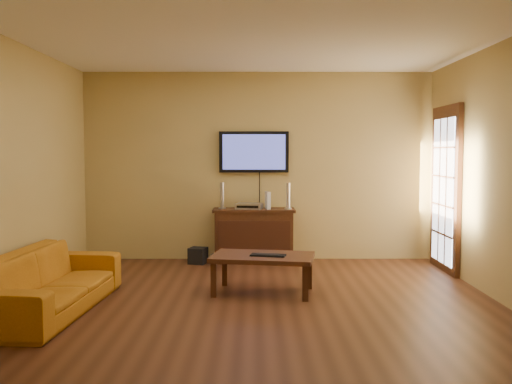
{
  "coord_description": "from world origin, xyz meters",
  "views": [
    {
      "loc": [
        -0.04,
        -5.73,
        1.57
      ],
      "look_at": [
        -0.03,
        0.8,
        1.1
      ],
      "focal_mm": 40.0,
      "sensor_mm": 36.0,
      "label": 1
    }
  ],
  "objects_px": {
    "av_receiver": "(249,206)",
    "bottle": "(213,260)",
    "subwoofer": "(198,256)",
    "media_console": "(254,235)",
    "sofa": "(49,271)",
    "game_console": "(268,200)",
    "coffee_table": "(263,260)",
    "speaker_left": "(222,197)",
    "speaker_right": "(288,197)",
    "television": "(254,152)",
    "keyboard": "(268,255)"
  },
  "relations": [
    {
      "from": "sofa",
      "to": "television",
      "type": "bearing_deg",
      "value": -32.48
    },
    {
      "from": "speaker_right",
      "to": "media_console",
      "type": "bearing_deg",
      "value": 176.13
    },
    {
      "from": "speaker_right",
      "to": "speaker_left",
      "type": "bearing_deg",
      "value": 175.58
    },
    {
      "from": "speaker_left",
      "to": "av_receiver",
      "type": "relative_size",
      "value": 1.03
    },
    {
      "from": "sofa",
      "to": "bottle",
      "type": "bearing_deg",
      "value": -29.01
    },
    {
      "from": "av_receiver",
      "to": "bottle",
      "type": "bearing_deg",
      "value": -138.36
    },
    {
      "from": "subwoofer",
      "to": "coffee_table",
      "type": "bearing_deg",
      "value": -45.56
    },
    {
      "from": "media_console",
      "to": "speaker_left",
      "type": "bearing_deg",
      "value": 175.0
    },
    {
      "from": "television",
      "to": "speaker_right",
      "type": "distance_m",
      "value": 0.82
    },
    {
      "from": "av_receiver",
      "to": "game_console",
      "type": "bearing_deg",
      "value": 12.12
    },
    {
      "from": "coffee_table",
      "to": "sofa",
      "type": "distance_m",
      "value": 2.22
    },
    {
      "from": "speaker_left",
      "to": "game_console",
      "type": "height_order",
      "value": "speaker_left"
    },
    {
      "from": "coffee_table",
      "to": "game_console",
      "type": "bearing_deg",
      "value": 86.96
    },
    {
      "from": "speaker_right",
      "to": "television",
      "type": "bearing_deg",
      "value": 156.02
    },
    {
      "from": "subwoofer",
      "to": "sofa",
      "type": "bearing_deg",
      "value": -100.53
    },
    {
      "from": "keyboard",
      "to": "media_console",
      "type": "bearing_deg",
      "value": 94.87
    },
    {
      "from": "television",
      "to": "media_console",
      "type": "bearing_deg",
      "value": -90.0
    },
    {
      "from": "keyboard",
      "to": "sofa",
      "type": "bearing_deg",
      "value": -162.84
    },
    {
      "from": "subwoofer",
      "to": "media_console",
      "type": "bearing_deg",
      "value": 25.22
    },
    {
      "from": "coffee_table",
      "to": "speaker_right",
      "type": "height_order",
      "value": "speaker_right"
    },
    {
      "from": "coffee_table",
      "to": "sofa",
      "type": "height_order",
      "value": "sofa"
    },
    {
      "from": "sofa",
      "to": "speaker_right",
      "type": "xyz_separation_m",
      "value": [
        2.48,
        2.48,
        0.53
      ]
    },
    {
      "from": "speaker_left",
      "to": "subwoofer",
      "type": "distance_m",
      "value": 0.9
    },
    {
      "from": "speaker_left",
      "to": "subwoofer",
      "type": "xyz_separation_m",
      "value": [
        -0.33,
        -0.16,
        -0.82
      ]
    },
    {
      "from": "av_receiver",
      "to": "bottle",
      "type": "distance_m",
      "value": 0.91
    },
    {
      "from": "subwoofer",
      "to": "keyboard",
      "type": "distance_m",
      "value": 1.99
    },
    {
      "from": "speaker_left",
      "to": "av_receiver",
      "type": "height_order",
      "value": "speaker_left"
    },
    {
      "from": "speaker_left",
      "to": "keyboard",
      "type": "relative_size",
      "value": 0.91
    },
    {
      "from": "av_receiver",
      "to": "keyboard",
      "type": "bearing_deg",
      "value": -71.64
    },
    {
      "from": "television",
      "to": "speaker_right",
      "type": "bearing_deg",
      "value": -23.98
    },
    {
      "from": "speaker_right",
      "to": "av_receiver",
      "type": "height_order",
      "value": "speaker_right"
    },
    {
      "from": "media_console",
      "to": "game_console",
      "type": "bearing_deg",
      "value": -2.89
    },
    {
      "from": "speaker_right",
      "to": "game_console",
      "type": "relative_size",
      "value": 1.51
    },
    {
      "from": "av_receiver",
      "to": "keyboard",
      "type": "xyz_separation_m",
      "value": [
        0.22,
        -1.83,
        -0.36
      ]
    },
    {
      "from": "television",
      "to": "subwoofer",
      "type": "distance_m",
      "value": 1.67
    },
    {
      "from": "media_console",
      "to": "speaker_left",
      "type": "height_order",
      "value": "speaker_left"
    },
    {
      "from": "game_console",
      "to": "coffee_table",
      "type": "bearing_deg",
      "value": -103.75
    },
    {
      "from": "sofa",
      "to": "bottle",
      "type": "relative_size",
      "value": 11.09
    },
    {
      "from": "speaker_right",
      "to": "av_receiver",
      "type": "relative_size",
      "value": 1.03
    },
    {
      "from": "television",
      "to": "coffee_table",
      "type": "relative_size",
      "value": 0.83
    },
    {
      "from": "coffee_table",
      "to": "bottle",
      "type": "height_order",
      "value": "coffee_table"
    },
    {
      "from": "subwoofer",
      "to": "speaker_left",
      "type": "bearing_deg",
      "value": 42.29
    },
    {
      "from": "coffee_table",
      "to": "subwoofer",
      "type": "relative_size",
      "value": 5.36
    },
    {
      "from": "television",
      "to": "game_console",
      "type": "xyz_separation_m",
      "value": [
        0.19,
        -0.19,
        -0.68
      ]
    },
    {
      "from": "av_receiver",
      "to": "bottle",
      "type": "relative_size",
      "value": 1.94
    },
    {
      "from": "speaker_right",
      "to": "game_console",
      "type": "xyz_separation_m",
      "value": [
        -0.29,
        0.02,
        -0.05
      ]
    },
    {
      "from": "bottle",
      "to": "av_receiver",
      "type": "bearing_deg",
      "value": 30.19
    },
    {
      "from": "television",
      "to": "speaker_left",
      "type": "distance_m",
      "value": 0.79
    },
    {
      "from": "game_console",
      "to": "keyboard",
      "type": "distance_m",
      "value": 1.89
    },
    {
      "from": "speaker_left",
      "to": "game_console",
      "type": "bearing_deg",
      "value": -4.37
    }
  ]
}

